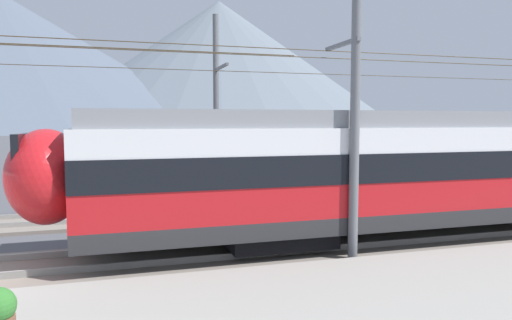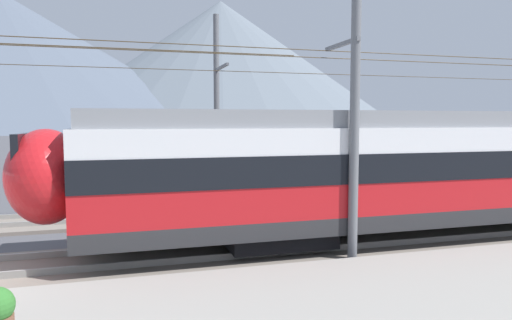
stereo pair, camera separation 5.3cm
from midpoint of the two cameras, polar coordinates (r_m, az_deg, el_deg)
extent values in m
cube|color=slate|center=(18.02, -28.19, -7.02)|extent=(120.00, 3.00, 0.12)
cube|color=gray|center=(17.31, -28.71, -7.04)|extent=(120.00, 0.07, 0.16)
cube|color=gray|center=(18.68, -27.75, -6.16)|extent=(120.00, 0.07, 0.16)
cube|color=black|center=(12.83, 2.44, -9.12)|extent=(2.80, 2.28, 0.42)
ellipsoid|color=red|center=(12.00, -24.18, -1.85)|extent=(1.80, 2.62, 2.25)
cube|color=black|center=(12.04, -26.61, 0.11)|extent=(0.16, 1.71, 1.19)
ellipsoid|color=#1E6638|center=(20.76, 17.50, 1.00)|extent=(1.80, 2.67, 2.25)
cube|color=black|center=(20.47, 16.36, 2.16)|extent=(0.16, 1.74, 1.19)
cylinder|color=slate|center=(11.67, 12.15, 5.49)|extent=(0.24, 0.24, 7.48)
cube|color=slate|center=(12.50, 10.61, 13.79)|extent=(0.10, 1.82, 0.10)
cylinder|color=#473823|center=(13.14, 9.07, 12.26)|extent=(40.68, 0.02, 0.02)
cylinder|color=slate|center=(19.65, -4.78, 5.99)|extent=(0.24, 0.24, 7.97)
cube|color=slate|center=(18.78, -4.20, 11.29)|extent=(0.10, 2.31, 0.10)
cylinder|color=#473823|center=(17.78, -3.52, 10.85)|extent=(40.68, 0.02, 0.02)
cone|color=slate|center=(237.24, -4.34, 11.54)|extent=(175.94, 175.94, 62.73)
camera|label=1|loc=(0.03, -89.89, 0.01)|focal=32.57mm
camera|label=2|loc=(0.03, 90.11, -0.01)|focal=32.57mm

